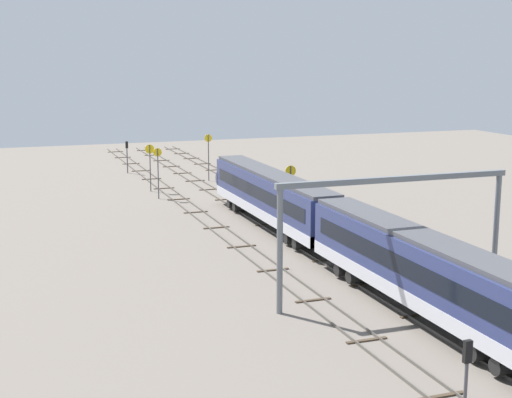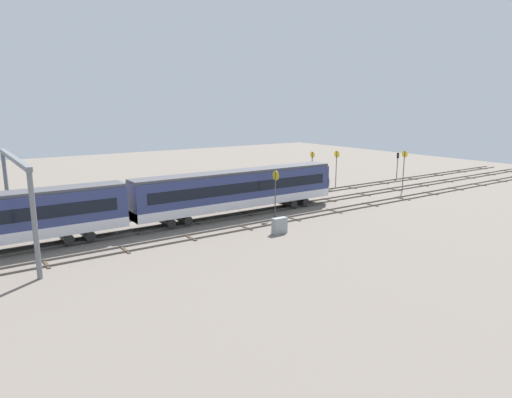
{
  "view_description": "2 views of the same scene",
  "coord_description": "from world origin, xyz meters",
  "views": [
    {
      "loc": [
        -58.21,
        23.01,
        15.07
      ],
      "look_at": [
        6.26,
        0.03,
        1.84
      ],
      "focal_mm": 51.92,
      "sensor_mm": 36.0,
      "label": 1
    },
    {
      "loc": [
        -23.54,
        -40.44,
        11.87
      ],
      "look_at": [
        3.77,
        -1.18,
        1.83
      ],
      "focal_mm": 31.48,
      "sensor_mm": 36.0,
      "label": 2
    }
  ],
  "objects": [
    {
      "name": "signal_light_trackside_approach",
      "position": [
        37.76,
        6.7,
        2.76
      ],
      "size": [
        0.31,
        0.32,
        4.18
      ],
      "color": "#4C4C51",
      "rests_on": "ground"
    },
    {
      "name": "track_middle",
      "position": [
        -0.0,
        4.76,
        0.07
      ],
      "size": [
        127.37,
        2.4,
        0.16
      ],
      "color": "#59544C",
      "rests_on": "ground"
    },
    {
      "name": "overhead_gantry",
      "position": [
        -19.09,
        -0.03,
        5.85
      ],
      "size": [
        0.4,
        15.82,
        7.87
      ],
      "color": "slate",
      "rests_on": "ground"
    },
    {
      "name": "track_with_train",
      "position": [
        -0.0,
        0.0,
        0.07
      ],
      "size": [
        127.37,
        2.4,
        0.16
      ],
      "color": "#59544C",
      "rests_on": "ground"
    },
    {
      "name": "speed_sign_far_trackside",
      "position": [
        28.31,
        -1.66,
        3.69
      ],
      "size": [
        0.14,
        0.93,
        5.74
      ],
      "color": "#4C4C51",
      "rests_on": "ground"
    },
    {
      "name": "speed_sign_mid_trackside",
      "position": [
        18.87,
        6.65,
        3.52
      ],
      "size": [
        0.14,
        0.9,
        5.48
      ],
      "color": "#4C4C51",
      "rests_on": "ground"
    },
    {
      "name": "relay_cabinet",
      "position": [
        1.56,
        -8.22,
        0.75
      ],
      "size": [
        1.49,
        0.61,
        1.5
      ],
      "color": "gray",
      "rests_on": "ground"
    },
    {
      "name": "ground_plane",
      "position": [
        0.0,
        0.0,
        0.0
      ],
      "size": [
        143.37,
        143.37,
        0.0
      ],
      "primitive_type": "plane",
      "color": "slate"
    },
    {
      "name": "speed_sign_distant_end",
      "position": [
        23.55,
        6.55,
        3.56
      ],
      "size": [
        0.14,
        1.03,
        5.35
      ],
      "color": "#4C4C51",
      "rests_on": "ground"
    },
    {
      "name": "speed_sign_near_foreground",
      "position": [
        5.04,
        -2.99,
        3.38
      ],
      "size": [
        0.14,
        1.04,
        5.05
      ],
      "color": "#4C4C51",
      "rests_on": "ground"
    },
    {
      "name": "track_near_foreground",
      "position": [
        -0.0,
        -4.76,
        0.07
      ],
      "size": [
        127.37,
        2.4,
        0.16
      ],
      "color": "#59544C",
      "rests_on": "ground"
    }
  ]
}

